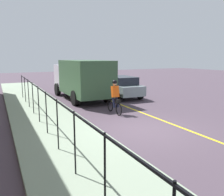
# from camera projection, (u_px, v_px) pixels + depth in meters

# --- Properties ---
(ground_plane) EXTENTS (80.00, 80.00, 0.00)m
(ground_plane) POSITION_uv_depth(u_px,v_px,m) (145.00, 130.00, 9.64)
(ground_plane) COLOR #473A45
(lane_line_centre) EXTENTS (36.00, 0.12, 0.01)m
(lane_line_centre) POSITION_uv_depth(u_px,v_px,m) (175.00, 125.00, 10.34)
(lane_line_centre) COLOR yellow
(lane_line_centre) RESTS_ON ground
(sidewalk) EXTENTS (40.00, 3.20, 0.15)m
(sidewalk) POSITION_uv_depth(u_px,v_px,m) (65.00, 142.00, 8.12)
(sidewalk) COLOR gray
(sidewalk) RESTS_ON ground
(iron_fence) EXTENTS (17.45, 0.04, 1.60)m
(iron_fence) POSITION_uv_depth(u_px,v_px,m) (46.00, 103.00, 8.61)
(iron_fence) COLOR black
(iron_fence) RESTS_ON sidewalk
(cyclist_lead) EXTENTS (1.71, 0.37, 1.83)m
(cyclist_lead) POSITION_uv_depth(u_px,v_px,m) (115.00, 97.00, 12.26)
(cyclist_lead) COLOR black
(cyclist_lead) RESTS_ON ground
(patrol_sedan) EXTENTS (4.45, 2.03, 1.58)m
(patrol_sedan) POSITION_uv_depth(u_px,v_px,m) (121.00, 86.00, 17.40)
(patrol_sedan) COLOR gray
(patrol_sedan) RESTS_ON ground
(box_truck_background) EXTENTS (6.73, 2.60, 2.78)m
(box_truck_background) POSITION_uv_depth(u_px,v_px,m) (82.00, 78.00, 16.34)
(box_truck_background) COLOR #355638
(box_truck_background) RESTS_ON ground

